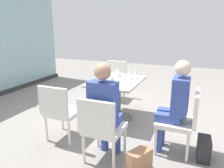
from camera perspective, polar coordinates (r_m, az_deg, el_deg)
ground_plane at (r=4.04m, az=1.33°, el=-9.07°), size 12.00×12.00×0.00m
dining_table_main at (r=3.86m, az=1.37°, el=-1.97°), size 1.13×0.82×0.73m
chair_side_end at (r=2.62m, az=-2.82°, el=-11.22°), size 0.50×0.46×0.87m
chair_front_left at (r=2.97m, az=18.39°, el=-8.71°), size 0.46×0.50×0.87m
chair_far_left at (r=3.20m, az=-13.70°, el=-6.62°), size 0.50×0.46×0.87m
chair_far_right at (r=4.99m, az=0.77°, el=1.68°), size 0.50×0.46×0.87m
person_side_end at (r=2.63m, az=-1.86°, el=-6.27°), size 0.39×0.34×1.26m
person_front_left at (r=2.90m, az=16.57°, el=-4.79°), size 0.34×0.39×1.26m
wine_glass_0 at (r=3.39m, az=-0.05°, el=1.55°), size 0.07×0.07×0.18m
wine_glass_1 at (r=3.92m, az=6.39°, el=3.34°), size 0.07×0.07×0.18m
wine_glass_2 at (r=3.86m, az=4.92°, el=3.19°), size 0.07×0.07×0.18m
wine_glass_3 at (r=3.66m, az=1.94°, el=2.59°), size 0.07×0.07×0.18m
wine_glass_4 at (r=4.11m, az=-0.72°, el=3.98°), size 0.07×0.07×0.18m
wine_glass_5 at (r=3.93m, az=-2.74°, el=3.44°), size 0.07×0.07×0.18m
wine_glass_6 at (r=3.95m, az=1.59°, el=3.52°), size 0.07×0.07×0.18m
coffee_cup at (r=3.66m, az=0.15°, el=1.17°), size 0.08×0.08×0.09m
cell_phone_on_table at (r=3.63m, az=-4.67°, el=0.33°), size 0.13×0.16×0.01m
handbag_0 at (r=2.65m, az=7.33°, el=-19.90°), size 0.34×0.28×0.28m
handbag_1 at (r=3.09m, az=23.40°, el=-15.61°), size 0.30×0.17×0.28m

